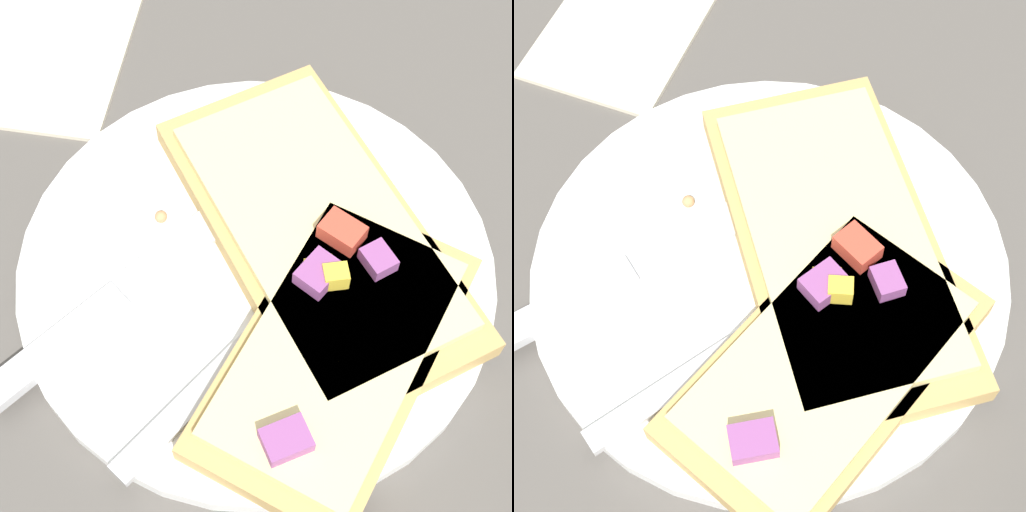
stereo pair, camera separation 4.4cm
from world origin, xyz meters
TOP-DOWN VIEW (x-y plane):
  - ground_plane at (0.00, 0.00)m, footprint 4.00×4.00m
  - plate at (0.00, 0.00)m, footprint 0.25×0.25m
  - fork at (-0.03, -0.02)m, footprint 0.18×0.12m
  - knife at (-0.02, 0.06)m, footprint 0.19×0.15m
  - pizza_slice_main at (0.02, -0.03)m, footprint 0.22×0.20m
  - pizza_slice_corner at (-0.05, -0.05)m, footprint 0.18×0.14m
  - crumb_scatter at (-0.01, -0.01)m, footprint 0.17×0.12m
  - napkin at (0.15, 0.15)m, footprint 0.15×0.09m

SIDE VIEW (x-z plane):
  - ground_plane at x=0.00m, z-range 0.00..0.00m
  - napkin at x=0.15m, z-range 0.00..0.01m
  - plate at x=0.00m, z-range 0.00..0.01m
  - fork at x=-0.03m, z-range 0.01..0.02m
  - knife at x=-0.02m, z-range 0.01..0.02m
  - crumb_scatter at x=-0.01m, z-range 0.01..0.02m
  - pizza_slice_corner at x=-0.05m, z-range 0.01..0.04m
  - pizza_slice_main at x=0.02m, z-range 0.01..0.04m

